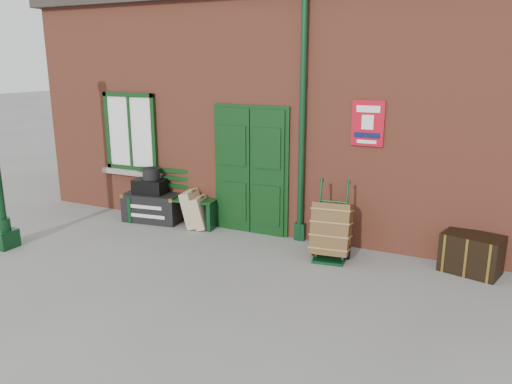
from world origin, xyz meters
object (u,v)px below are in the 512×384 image
Objects in this scene: houdini_trunk at (154,207)px; porter_trolley at (331,230)px; dark_trunk at (472,253)px; bench at (175,196)px.

porter_trolley reaches higher than houdini_trunk.
porter_trolley is at bearing -13.90° from houdini_trunk.
dark_trunk reaches higher than houdini_trunk.
porter_trolley is at bearing -15.92° from bench.
bench reaches higher than houdini_trunk.
porter_trolley reaches higher than bench.
houdini_trunk is 0.91× the size of porter_trolley.
bench reaches higher than dark_trunk.
houdini_trunk is at bearing -177.68° from bench.
bench is at bearing -166.77° from dark_trunk.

